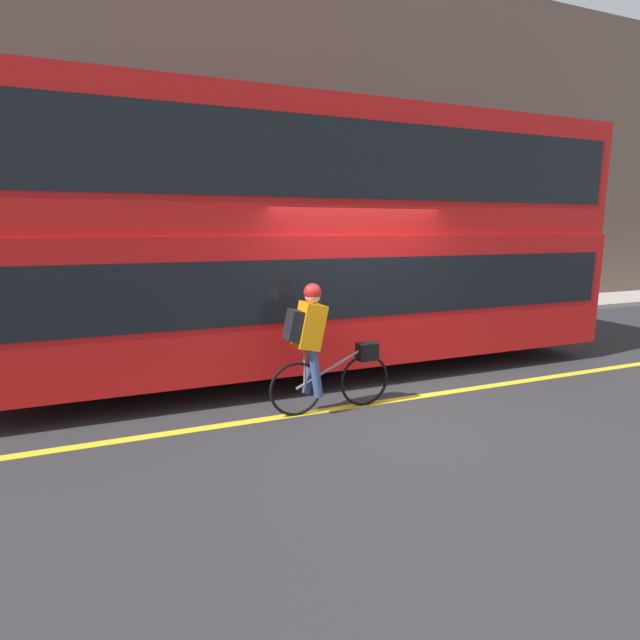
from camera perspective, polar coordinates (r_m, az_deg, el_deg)
ground_plane at (r=6.55m, az=6.82°, el=-9.61°), size 80.00×80.00×0.00m
road_center_line at (r=6.61m, az=6.49°, el=-9.37°), size 50.00×0.14×0.01m
sidewalk_curb at (r=11.42m, az=-6.49°, el=-0.63°), size 60.00×1.91×0.12m
building_facade at (r=12.45m, az=-8.39°, el=19.71°), size 60.00×0.30×8.53m
bus at (r=7.73m, az=-0.51°, el=9.95°), size 9.41×2.42×3.92m
cyclist_on_bike at (r=6.01m, az=-0.17°, el=-2.76°), size 1.59×0.32×1.60m
street_sign_post at (r=11.65m, az=0.85°, el=7.33°), size 0.36×0.09×2.68m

